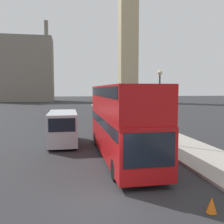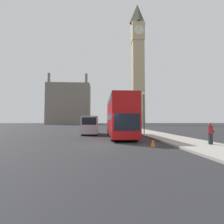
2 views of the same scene
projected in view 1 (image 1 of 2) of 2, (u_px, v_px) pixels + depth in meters
name	position (u px, v px, depth m)	size (l,w,h in m)	color
ground_plane	(106.00, 204.00, 9.31)	(300.00, 300.00, 0.00)	#28282B
clock_tower	(128.00, 4.00, 82.53)	(6.31, 6.48, 63.67)	tan
building_block_distant	(19.00, 70.00, 89.97)	(23.68, 11.64, 27.88)	slate
red_double_decker_bus	(121.00, 118.00, 15.44)	(2.55, 10.88, 4.50)	#B71114
white_van	(63.00, 127.00, 19.30)	(2.15, 5.23, 2.52)	#B2B7BC
street_lamp	(159.00, 96.00, 18.74)	(0.36, 0.36, 5.56)	#2D332D
parked_sedan	(55.00, 116.00, 34.76)	(1.74, 4.38, 1.38)	navy
traffic_cone	(212.00, 205.00, 8.64)	(0.36, 0.36, 0.55)	orange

